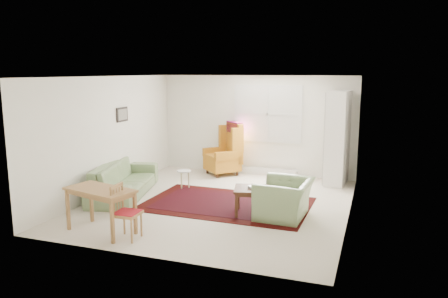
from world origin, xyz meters
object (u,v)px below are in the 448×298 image
(armchair, at_px, (284,195))
(desk, at_px, (101,210))
(sofa, at_px, (124,173))
(desk_chair, at_px, (127,212))
(coffee_table, at_px, (251,201))
(wingback_chair, at_px, (222,148))
(stool, at_px, (184,179))
(cabinet, at_px, (338,138))

(armchair, distance_m, desk, 3.18)
(sofa, height_order, desk_chair, sofa)
(coffee_table, bearing_deg, sofa, 173.39)
(wingback_chair, distance_m, coffee_table, 3.24)
(desk_chair, bearing_deg, stool, 6.33)
(sofa, height_order, cabinet, cabinet)
(wingback_chair, height_order, cabinet, cabinet)
(cabinet, bearing_deg, armchair, -97.98)
(wingback_chair, xyz_separation_m, coffee_table, (1.57, -2.80, -0.42))
(stool, bearing_deg, desk, -92.70)
(wingback_chair, relative_size, desk, 1.16)
(sofa, bearing_deg, wingback_chair, -42.84)
(desk, bearing_deg, sofa, 112.40)
(wingback_chair, xyz_separation_m, desk_chair, (0.07, -4.59, -0.24))
(armchair, xyz_separation_m, desk_chair, (-2.11, -1.84, 0.02))
(cabinet, xyz_separation_m, desk, (-3.33, -4.47, -0.72))
(sofa, relative_size, coffee_table, 3.77)
(armchair, bearing_deg, desk, -54.48)
(sofa, relative_size, desk, 2.02)
(armchair, xyz_separation_m, cabinet, (0.66, 2.75, 0.67))
(cabinet, xyz_separation_m, desk_chair, (-2.77, -4.59, -0.65))
(armchair, distance_m, cabinet, 2.91)
(sofa, height_order, stool, sofa)
(coffee_table, bearing_deg, wingback_chair, 119.28)
(wingback_chair, height_order, desk, wingback_chair)
(wingback_chair, height_order, desk_chair, wingback_chair)
(armchair, bearing_deg, sofa, -91.89)
(armchair, xyz_separation_m, stool, (-2.53, 1.20, -0.20))
(stool, distance_m, desk, 2.93)
(desk, relative_size, desk_chair, 1.33)
(wingback_chair, bearing_deg, coffee_table, -17.61)
(sofa, relative_size, wingback_chair, 1.74)
(armchair, height_order, cabinet, cabinet)
(stool, relative_size, cabinet, 0.19)
(desk, height_order, desk_chair, desk_chair)
(stool, distance_m, desk_chair, 3.08)
(wingback_chair, relative_size, coffee_table, 2.17)
(coffee_table, distance_m, desk, 2.66)
(cabinet, relative_size, desk, 1.87)
(cabinet, bearing_deg, stool, -148.63)
(sofa, distance_m, armchair, 3.51)
(desk_chair, bearing_deg, coffee_table, -41.85)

